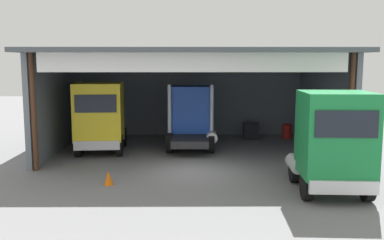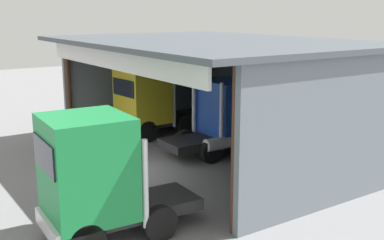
{
  "view_description": "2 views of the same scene",
  "coord_description": "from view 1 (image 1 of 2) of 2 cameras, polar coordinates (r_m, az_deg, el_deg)",
  "views": [
    {
      "loc": [
        -0.2,
        -18.05,
        4.69
      ],
      "look_at": [
        0.0,
        3.26,
        1.77
      ],
      "focal_mm": 40.09,
      "sensor_mm": 36.0,
      "label": 1
    },
    {
      "loc": [
        16.97,
        -8.23,
        6.42
      ],
      "look_at": [
        0.0,
        3.26,
        1.77
      ],
      "focal_mm": 44.63,
      "sensor_mm": 36.0,
      "label": 2
    }
  ],
  "objects": [
    {
      "name": "workshop_shed",
      "position": [
        23.46,
        -0.05,
        5.34
      ],
      "size": [
        14.7,
        10.52,
        5.25
      ],
      "color": "slate",
      "rests_on": "ground"
    },
    {
      "name": "oil_drum",
      "position": [
        26.97,
        12.5,
        -1.46
      ],
      "size": [
        0.58,
        0.58,
        0.87
      ],
      "primitive_type": "cylinder",
      "color": "#B21E19",
      "rests_on": "ground"
    },
    {
      "name": "traffic_cone",
      "position": [
        16.81,
        -11.05,
        -7.55
      ],
      "size": [
        0.36,
        0.36,
        0.56
      ],
      "primitive_type": "cone",
      "color": "orange",
      "rests_on": "ground"
    },
    {
      "name": "truck_green_yard_outside",
      "position": [
        15.82,
        18.17,
        -2.73
      ],
      "size": [
        2.56,
        4.67,
        3.67
      ],
      "rotation": [
        0.0,
        0.0,
        3.09
      ],
      "color": "#197F3D",
      "rests_on": "ground"
    },
    {
      "name": "truck_yellow_left_bay",
      "position": [
        22.35,
        -12.17,
        0.37
      ],
      "size": [
        2.71,
        5.3,
        3.64
      ],
      "rotation": [
        0.0,
        0.0,
        3.21
      ],
      "color": "yellow",
      "rests_on": "ground"
    },
    {
      "name": "tool_cart",
      "position": [
        26.3,
        7.84,
        -1.43
      ],
      "size": [
        0.9,
        0.6,
        1.0
      ],
      "primitive_type": "cube",
      "color": "black",
      "rests_on": "ground"
    },
    {
      "name": "ground_plane",
      "position": [
        18.65,
        0.09,
        -6.76
      ],
      "size": [
        80.0,
        80.0,
        0.0
      ],
      "primitive_type": "plane",
      "color": "slate",
      "rests_on": "ground"
    },
    {
      "name": "truck_blue_right_bay",
      "position": [
        23.33,
        -0.08,
        0.6
      ],
      "size": [
        2.65,
        4.63,
        3.49
      ],
      "rotation": [
        0.0,
        0.0,
        -0.03
      ],
      "color": "#1E47B7",
      "rests_on": "ground"
    }
  ]
}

